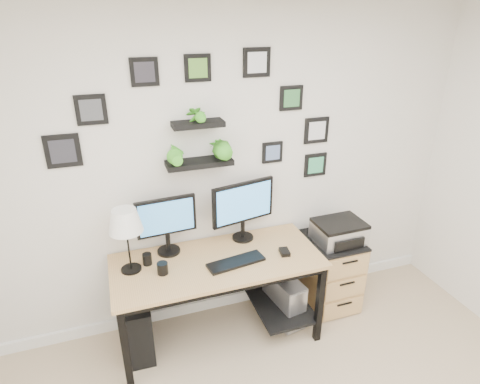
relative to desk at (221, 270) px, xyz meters
name	(u,v)px	position (x,y,z in m)	size (l,w,h in m)	color
room	(235,298)	(0.22, 0.32, -0.58)	(4.00, 4.00, 4.00)	#C5AE8D
desk	(221,270)	(0.00, 0.00, 0.00)	(1.60, 0.70, 0.75)	tan
monitor_left	(167,222)	(-0.37, 0.19, 0.40)	(0.46, 0.19, 0.47)	black
monitor_right	(243,206)	(0.25, 0.20, 0.43)	(0.54, 0.21, 0.51)	black
keyboard	(236,262)	(0.08, -0.13, 0.13)	(0.44, 0.14, 0.02)	black
mouse	(285,252)	(0.49, -0.12, 0.14)	(0.07, 0.11, 0.03)	black
table_lamp	(125,222)	(-0.67, 0.05, 0.52)	(0.24, 0.24, 0.49)	black
mug	(163,268)	(-0.46, -0.08, 0.17)	(0.08, 0.08, 0.09)	black
pen_cup	(147,259)	(-0.55, 0.08, 0.17)	(0.07, 0.07, 0.09)	black
pc_tower_black	(137,323)	(-0.68, 0.05, -0.38)	(0.22, 0.49, 0.49)	black
pc_tower_grey	(284,299)	(0.56, -0.01, -0.42)	(0.25, 0.44, 0.42)	gray
file_cabinet	(330,271)	(1.05, 0.06, -0.29)	(0.43, 0.53, 0.67)	tan
printer	(339,232)	(1.06, 0.02, 0.14)	(0.42, 0.34, 0.19)	silver
wall_decor	(205,132)	(-0.02, 0.26, 1.05)	(2.18, 0.18, 1.07)	black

